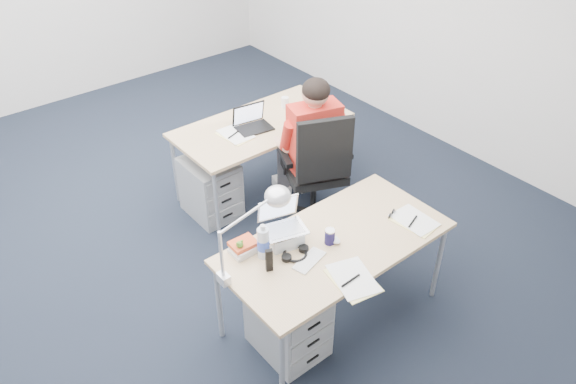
{
  "coord_description": "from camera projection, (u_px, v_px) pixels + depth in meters",
  "views": [
    {
      "loc": [
        -1.78,
        -3.34,
        3.24
      ],
      "look_at": [
        0.29,
        -0.78,
        0.85
      ],
      "focal_mm": 35.0,
      "sensor_mm": 36.0,
      "label": 1
    }
  ],
  "objects": [
    {
      "name": "drawer_pedestal_far",
      "position": [
        210.0,
        188.0,
        5.1
      ],
      "size": [
        0.4,
        0.5,
        0.55
      ],
      "primitive_type": "cube",
      "color": "#A8ABAD",
      "rests_on": "ground"
    },
    {
      "name": "seated_person",
      "position": [
        307.0,
        145.0,
        4.91
      ],
      "size": [
        0.56,
        0.81,
        1.37
      ],
      "rotation": [
        0.0,
        0.0,
        -0.28
      ],
      "color": "red",
      "rests_on": "ground"
    },
    {
      "name": "room",
      "position": [
        185.0,
        56.0,
        3.91
      ],
      "size": [
        6.02,
        7.02,
        2.8
      ],
      "color": "beige",
      "rests_on": "ground"
    },
    {
      "name": "wireless_keyboard",
      "position": [
        309.0,
        260.0,
        3.65
      ],
      "size": [
        0.27,
        0.17,
        0.01
      ],
      "primitive_type": "cube",
      "rotation": [
        0.0,
        0.0,
        0.27
      ],
      "color": "white",
      "rests_on": "desk_near"
    },
    {
      "name": "computer_mouse",
      "position": [
        334.0,
        239.0,
        3.8
      ],
      "size": [
        0.07,
        0.1,
        0.04
      ],
      "primitive_type": "ellipsoid",
      "rotation": [
        0.0,
        0.0,
        -0.04
      ],
      "color": "white",
      "rests_on": "desk_near"
    },
    {
      "name": "silver_laptop",
      "position": [
        285.0,
        225.0,
        3.71
      ],
      "size": [
        0.34,
        0.29,
        0.3
      ],
      "primitive_type": null,
      "rotation": [
        0.0,
        0.0,
        -0.28
      ],
      "color": "silver",
      "rests_on": "desk_near"
    },
    {
      "name": "sunglasses",
      "position": [
        392.0,
        214.0,
        4.03
      ],
      "size": [
        0.12,
        0.08,
        0.02
      ],
      "primitive_type": null,
      "rotation": [
        0.0,
        0.0,
        0.33
      ],
      "color": "black",
      "rests_on": "desk_near"
    },
    {
      "name": "water_bottle",
      "position": [
        263.0,
        241.0,
        3.62
      ],
      "size": [
        0.09,
        0.09,
        0.26
      ],
      "primitive_type": "cylinder",
      "rotation": [
        0.0,
        0.0,
        0.11
      ],
      "color": "silver",
      "rests_on": "desk_near"
    },
    {
      "name": "desk_near",
      "position": [
        335.0,
        246.0,
        3.84
      ],
      "size": [
        1.6,
        0.8,
        0.73
      ],
      "color": "tan",
      "rests_on": "ground"
    },
    {
      "name": "book_stack",
      "position": [
        244.0,
        247.0,
        3.7
      ],
      "size": [
        0.21,
        0.17,
        0.08
      ],
      "primitive_type": "cube",
      "rotation": [
        0.0,
        0.0,
        0.21
      ],
      "color": "silver",
      "rests_on": "desk_near"
    },
    {
      "name": "far_cup",
      "position": [
        285.0,
        102.0,
        5.37
      ],
      "size": [
        0.08,
        0.08,
        0.1
      ],
      "primitive_type": "cylinder",
      "rotation": [
        0.0,
        0.0,
        0.16
      ],
      "color": "white",
      "rests_on": "desk_far"
    },
    {
      "name": "dark_laptop",
      "position": [
        254.0,
        118.0,
        4.98
      ],
      "size": [
        0.35,
        0.34,
        0.23
      ],
      "primitive_type": null,
      "rotation": [
        0.0,
        0.0,
        -0.14
      ],
      "color": "black",
      "rests_on": "desk_far"
    },
    {
      "name": "desk_far",
      "position": [
        262.0,
        128.0,
        5.17
      ],
      "size": [
        1.6,
        0.8,
        0.73
      ],
      "color": "tan",
      "rests_on": "ground"
    },
    {
      "name": "office_chair",
      "position": [
        315.0,
        190.0,
        4.98
      ],
      "size": [
        0.95,
        0.95,
        1.14
      ],
      "rotation": [
        0.0,
        0.0,
        -0.41
      ],
      "color": "black",
      "rests_on": "ground"
    },
    {
      "name": "desk_lamp",
      "position": [
        244.0,
        238.0,
        3.42
      ],
      "size": [
        0.52,
        0.31,
        0.55
      ],
      "primitive_type": null,
      "rotation": [
        0.0,
        0.0,
        0.3
      ],
      "color": "silver",
      "rests_on": "desk_near"
    },
    {
      "name": "papers_left",
      "position": [
        353.0,
        280.0,
        3.5
      ],
      "size": [
        0.32,
        0.39,
        0.01
      ],
      "primitive_type": "cube",
      "rotation": [
        0.0,
        0.0,
        -0.26
      ],
      "color": "#FAEC90",
      "rests_on": "desk_near"
    },
    {
      "name": "drawer_pedestal_near",
      "position": [
        288.0,
        320.0,
        3.84
      ],
      "size": [
        0.4,
        0.5,
        0.55
      ],
      "primitive_type": "cube",
      "color": "#A8ABAD",
      "rests_on": "ground"
    },
    {
      "name": "bear_figurine",
      "position": [
        240.0,
        249.0,
        3.65
      ],
      "size": [
        0.08,
        0.07,
        0.13
      ],
      "primitive_type": null,
      "rotation": [
        0.0,
        0.0,
        0.26
      ],
      "color": "#336F1D",
      "rests_on": "desk_near"
    },
    {
      "name": "headphones",
      "position": [
        295.0,
        253.0,
        3.69
      ],
      "size": [
        0.21,
        0.17,
        0.03
      ],
      "primitive_type": null,
      "rotation": [
        0.0,
        0.0,
        -0.02
      ],
      "color": "black",
      "rests_on": "desk_near"
    },
    {
      "name": "cordless_phone",
      "position": [
        269.0,
        260.0,
        3.54
      ],
      "size": [
        0.05,
        0.04,
        0.17
      ],
      "primitive_type": "cube",
      "rotation": [
        0.0,
        0.0,
        -0.39
      ],
      "color": "black",
      "rests_on": "desk_near"
    },
    {
      "name": "papers_right",
      "position": [
        414.0,
        221.0,
        3.97
      ],
      "size": [
        0.23,
        0.32,
        0.01
      ],
      "primitive_type": "cube",
      "rotation": [
        0.0,
        0.0,
        0.04
      ],
      "color": "#FAEC90",
      "rests_on": "desk_near"
    },
    {
      "name": "far_papers",
      "position": [
        235.0,
        135.0,
        4.96
      ],
      "size": [
        0.23,
        0.32,
        0.01
      ],
      "primitive_type": "cube",
      "rotation": [
        0.0,
        0.0,
        0.04
      ],
      "color": "white",
      "rests_on": "desk_far"
    },
    {
      "name": "floor",
      "position": [
        206.0,
        242.0,
        4.91
      ],
      "size": [
        7.0,
        7.0,
        0.0
      ],
      "primitive_type": "plane",
      "color": "black",
      "rests_on": "ground"
    },
    {
      "name": "can_koozie",
      "position": [
        330.0,
        236.0,
        3.76
      ],
      "size": [
        0.08,
        0.08,
        0.11
      ],
      "primitive_type": "cylinder",
      "rotation": [
        0.0,
        0.0,
        0.22
      ],
      "color": "#1B1645",
      "rests_on": "desk_near"
    }
  ]
}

